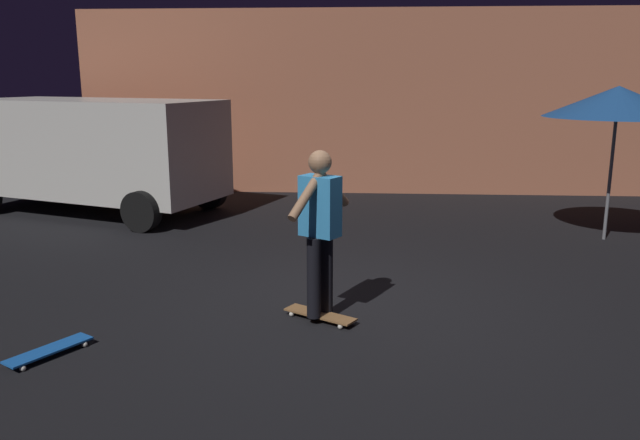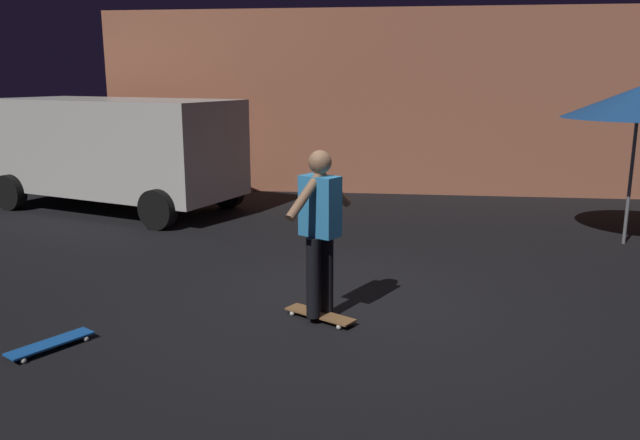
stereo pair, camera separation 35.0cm
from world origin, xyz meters
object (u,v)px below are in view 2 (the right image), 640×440
parked_van (116,147)px  patio_umbrella (639,102)px  skater (320,221)px  skateboard_spare (51,344)px  skateboard_ridden (320,315)px

parked_van → patio_umbrella: (8.55, -1.55, 0.91)m
skater → parked_van: bearing=130.9°
skateboard_spare → parked_van: bearing=108.7°
skateboard_spare → skater: bearing=23.2°
patio_umbrella → parked_van: bearing=169.7°
parked_van → patio_umbrella: patio_umbrella is taller
patio_umbrella → skateboard_spare: bearing=-144.8°
patio_umbrella → skateboard_spare: size_ratio=2.99×
parked_van → skateboard_spare: 6.56m
parked_van → skateboard_ridden: size_ratio=6.43×
skateboard_ridden → skater: (0.00, 0.00, 0.98)m
parked_van → skateboard_ridden: 6.85m
skater → skateboard_spare: bearing=-156.8°
skateboard_ridden → parked_van: bearing=130.9°
skateboard_spare → skater: (2.35, 1.01, 0.98)m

